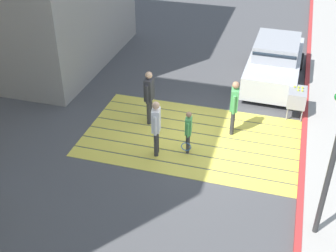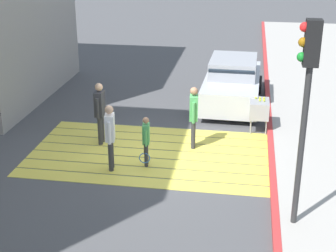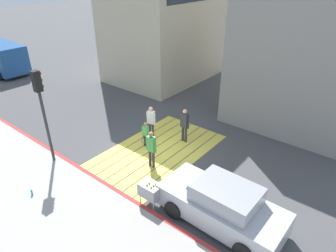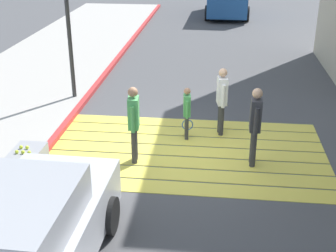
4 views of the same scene
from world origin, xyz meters
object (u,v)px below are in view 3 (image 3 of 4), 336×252
object	(u,v)px
traffic_light_corner	(41,100)
pedestrian_child_with_racket	(145,133)
water_bottle	(32,192)
pedestrian_adult_lead	(151,120)
van_down_street	(1,57)
tennis_ball_cart	(151,190)
pedestrian_adult_side	(151,147)
car_parked_near_curb	(222,205)
pedestrian_adult_trailing	(185,123)

from	to	relation	value
traffic_light_corner	pedestrian_child_with_racket	world-z (taller)	traffic_light_corner
water_bottle	pedestrian_child_with_racket	world-z (taller)	pedestrian_child_with_racket
pedestrian_adult_lead	van_down_street	bearing A→B (deg)	89.08
tennis_ball_cart	pedestrian_adult_side	world-z (taller)	pedestrian_adult_side
pedestrian_adult_lead	pedestrian_adult_side	bearing A→B (deg)	-138.03
tennis_ball_cart	pedestrian_child_with_racket	distance (m)	4.03
water_bottle	pedestrian_adult_lead	bearing A→B (deg)	-5.28
car_parked_near_curb	pedestrian_child_with_racket	world-z (taller)	car_parked_near_curb
van_down_street	pedestrian_adult_side	xyz separation A→B (m)	(-2.14, -17.99, -0.26)
pedestrian_adult_trailing	pedestrian_child_with_racket	bearing A→B (deg)	142.40
traffic_light_corner	water_bottle	distance (m)	3.63
car_parked_near_curb	traffic_light_corner	distance (m)	8.06
tennis_ball_cart	pedestrian_adult_side	distance (m)	2.38
car_parked_near_curb	pedestrian_adult_trailing	xyz separation A→B (m)	(3.48, 4.06, 0.30)
tennis_ball_cart	water_bottle	bearing A→B (deg)	123.51
pedestrian_adult_side	pedestrian_child_with_racket	distance (m)	1.71
van_down_street	tennis_ball_cart	world-z (taller)	van_down_street
traffic_light_corner	pedestrian_adult_side	distance (m)	4.84
water_bottle	pedestrian_child_with_racket	bearing A→B (deg)	-9.94
pedestrian_child_with_racket	tennis_ball_cart	bearing A→B (deg)	-134.82
pedestrian_adult_side	water_bottle	bearing A→B (deg)	152.27
traffic_light_corner	water_bottle	xyz separation A→B (m)	(-1.83, -1.38, -2.81)
water_bottle	pedestrian_adult_trailing	xyz separation A→B (m)	(6.89, -2.12, 0.80)
traffic_light_corner	pedestrian_adult_side	size ratio (longest dim) A/B	2.43
car_parked_near_curb	pedestrian_child_with_racket	xyz separation A→B (m)	(1.94, 5.25, 0.01)
pedestrian_adult_trailing	pedestrian_child_with_racket	xyz separation A→B (m)	(-1.54, 1.18, -0.29)
car_parked_near_curb	pedestrian_adult_side	world-z (taller)	pedestrian_adult_side
car_parked_near_curb	pedestrian_adult_trailing	bearing A→B (deg)	49.45
tennis_ball_cart	pedestrian_child_with_racket	xyz separation A→B (m)	(2.84, 2.86, 0.05)
traffic_light_corner	car_parked_near_curb	bearing A→B (deg)	-78.21
van_down_street	traffic_light_corner	distance (m)	15.18
car_parked_near_curb	traffic_light_corner	bearing A→B (deg)	101.79
pedestrian_child_with_racket	pedestrian_adult_trailing	bearing A→B (deg)	-37.60
pedestrian_adult_lead	pedestrian_adult_side	world-z (taller)	pedestrian_adult_side
car_parked_near_curb	traffic_light_corner	world-z (taller)	traffic_light_corner
traffic_light_corner	tennis_ball_cart	bearing A→B (deg)	-82.53
traffic_light_corner	water_bottle	bearing A→B (deg)	-143.11
car_parked_near_curb	pedestrian_adult_lead	distance (m)	6.26
pedestrian_adult_trailing	pedestrian_adult_side	xyz separation A→B (m)	(-2.59, -0.14, -0.02)
car_parked_near_curb	water_bottle	size ratio (longest dim) A/B	19.73
water_bottle	pedestrian_adult_lead	size ratio (longest dim) A/B	0.13
van_down_street	pedestrian_adult_lead	bearing A→B (deg)	-90.92
traffic_light_corner	pedestrian_child_with_racket	distance (m)	4.80
car_parked_near_curb	pedestrian_adult_lead	world-z (taller)	pedestrian_adult_lead
pedestrian_adult_trailing	pedestrian_adult_side	size ratio (longest dim) A/B	1.02
water_bottle	pedestrian_child_with_racket	xyz separation A→B (m)	(5.35, -0.94, 0.51)
pedestrian_adult_side	pedestrian_child_with_racket	bearing A→B (deg)	51.45
car_parked_near_curb	van_down_street	world-z (taller)	van_down_street
tennis_ball_cart	pedestrian_adult_side	xyz separation A→B (m)	(1.79, 1.54, 0.32)
pedestrian_adult_lead	pedestrian_adult_trailing	size ratio (longest dim) A/B	0.97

